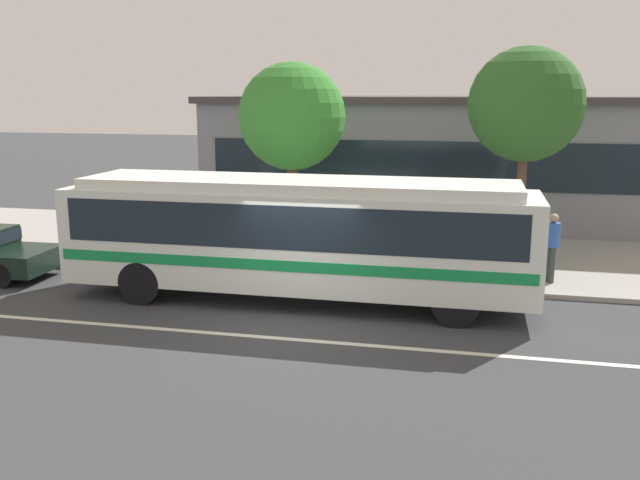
% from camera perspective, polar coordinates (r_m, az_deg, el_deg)
% --- Properties ---
extents(ground_plane, '(120.00, 120.00, 0.00)m').
position_cam_1_polar(ground_plane, '(14.47, -2.12, -7.09)').
color(ground_plane, '#383A3D').
extents(sidewalk_slab, '(60.00, 8.00, 0.12)m').
position_cam_1_polar(sidewalk_slab, '(21.15, 2.78, -0.71)').
color(sidewalk_slab, '#9F9A93').
rests_on(sidewalk_slab, ground_plane).
extents(lane_stripe_center, '(56.00, 0.16, 0.01)m').
position_cam_1_polar(lane_stripe_center, '(13.74, -2.98, -8.14)').
color(lane_stripe_center, silver).
rests_on(lane_stripe_center, ground_plane).
extents(transit_bus, '(10.72, 2.45, 2.84)m').
position_cam_1_polar(transit_bus, '(15.77, -1.82, 0.76)').
color(transit_bus, silver).
rests_on(transit_bus, ground_plane).
extents(pedestrian_waiting_near_sign, '(0.40, 0.40, 1.75)m').
position_cam_1_polar(pedestrian_waiting_near_sign, '(17.35, 10.91, -0.13)').
color(pedestrian_waiting_near_sign, navy).
rests_on(pedestrian_waiting_near_sign, sidewalk_slab).
extents(pedestrian_walking_along_curb, '(0.41, 0.41, 1.73)m').
position_cam_1_polar(pedestrian_walking_along_curb, '(17.94, 18.65, -0.17)').
color(pedestrian_walking_along_curb, '#373E3C').
rests_on(pedestrian_walking_along_curb, sidewalk_slab).
extents(pedestrian_standing_by_tree, '(0.37, 0.37, 1.68)m').
position_cam_1_polar(pedestrian_standing_by_tree, '(18.88, 2.44, 0.95)').
color(pedestrian_standing_by_tree, '#7F5B4E').
rests_on(pedestrian_standing_by_tree, sidewalk_slab).
extents(bus_stop_sign, '(0.08, 0.44, 2.62)m').
position_cam_1_polar(bus_stop_sign, '(16.90, 14.63, 1.63)').
color(bus_stop_sign, gray).
rests_on(bus_stop_sign, sidewalk_slab).
extents(street_tree_near_stop, '(3.10, 3.10, 5.50)m').
position_cam_1_polar(street_tree_near_stop, '(20.21, -2.33, 10.10)').
color(street_tree_near_stop, brown).
rests_on(street_tree_near_stop, sidewalk_slab).
extents(street_tree_mid_block, '(3.10, 3.10, 5.86)m').
position_cam_1_polar(street_tree_mid_block, '(19.72, 16.66, 10.64)').
color(street_tree_mid_block, brown).
rests_on(street_tree_mid_block, sidewalk_slab).
extents(station_building, '(17.01, 7.81, 4.60)m').
position_cam_1_polar(station_building, '(26.79, 9.93, 6.72)').
color(station_building, gray).
rests_on(station_building, ground_plane).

